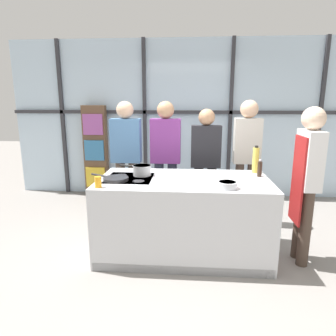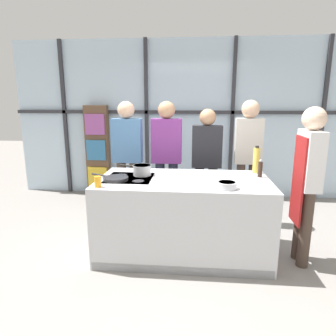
% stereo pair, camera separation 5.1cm
% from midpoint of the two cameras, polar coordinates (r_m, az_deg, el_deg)
% --- Properties ---
extents(ground_plane, '(18.00, 18.00, 0.00)m').
position_cam_midpoint_polar(ground_plane, '(3.70, 3.24, -15.61)').
color(ground_plane, gray).
extents(back_window_wall, '(6.40, 0.10, 2.80)m').
position_cam_midpoint_polar(back_window_wall, '(5.50, 4.28, 9.17)').
color(back_window_wall, silver).
rests_on(back_window_wall, ground_plane).
extents(bookshelf, '(0.42, 0.19, 1.66)m').
position_cam_midpoint_polar(bookshelf, '(5.66, -12.98, 3.16)').
color(bookshelf, brown).
rests_on(bookshelf, ground_plane).
extents(demo_island, '(1.92, 0.98, 0.89)m').
position_cam_midpoint_polar(demo_island, '(3.50, 3.31, -9.20)').
color(demo_island, silver).
rests_on(demo_island, ground_plane).
extents(chef, '(0.24, 0.38, 1.70)m').
position_cam_midpoint_polar(chef, '(3.45, 25.41, -1.35)').
color(chef, '#47382D').
rests_on(chef, ground_plane).
extents(spectator_far_left, '(0.43, 0.24, 1.74)m').
position_cam_midpoint_polar(spectator_far_left, '(4.40, -7.42, 2.83)').
color(spectator_far_left, '#47382D').
rests_on(spectator_far_left, ground_plane).
extents(spectator_center_left, '(0.43, 0.24, 1.74)m').
position_cam_midpoint_polar(spectator_center_left, '(4.31, 0.06, 2.76)').
color(spectator_center_left, '#232838').
rests_on(spectator_center_left, ground_plane).
extents(spectator_center_right, '(0.42, 0.23, 1.64)m').
position_cam_midpoint_polar(spectator_center_right, '(4.31, 7.69, 1.74)').
color(spectator_center_right, black).
rests_on(spectator_center_right, ground_plane).
extents(spectator_far_right, '(0.37, 0.25, 1.76)m').
position_cam_midpoint_polar(spectator_far_right, '(4.36, 15.31, 2.92)').
color(spectator_far_right, '#47382D').
rests_on(spectator_far_right, ground_plane).
extents(frying_pan, '(0.46, 0.31, 0.04)m').
position_cam_midpoint_polar(frying_pan, '(3.34, -9.59, -1.98)').
color(frying_pan, '#232326').
rests_on(frying_pan, demo_island).
extents(saucepan, '(0.39, 0.22, 0.12)m').
position_cam_midpoint_polar(saucepan, '(3.51, -4.59, -0.36)').
color(saucepan, silver).
rests_on(saucepan, demo_island).
extents(white_plate, '(0.25, 0.25, 0.01)m').
position_cam_midpoint_polar(white_plate, '(3.31, 11.36, -2.43)').
color(white_plate, white).
rests_on(white_plate, demo_island).
extents(mixing_bowl, '(0.21, 0.21, 0.07)m').
position_cam_midpoint_polar(mixing_bowl, '(3.06, 11.62, -3.17)').
color(mixing_bowl, silver).
rests_on(mixing_bowl, demo_island).
extents(oil_bottle, '(0.08, 0.08, 0.33)m').
position_cam_midpoint_polar(oil_bottle, '(3.76, 16.84, 1.44)').
color(oil_bottle, '#E0CC4C').
rests_on(oil_bottle, demo_island).
extents(pepper_grinder, '(0.05, 0.05, 0.21)m').
position_cam_midpoint_polar(pepper_grinder, '(3.59, 17.54, -0.18)').
color(pepper_grinder, '#332319').
rests_on(pepper_grinder, demo_island).
extents(juice_glass_near, '(0.07, 0.07, 0.11)m').
position_cam_midpoint_polar(juice_glass_near, '(3.12, -12.79, -2.56)').
color(juice_glass_near, orange).
rests_on(juice_glass_near, demo_island).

